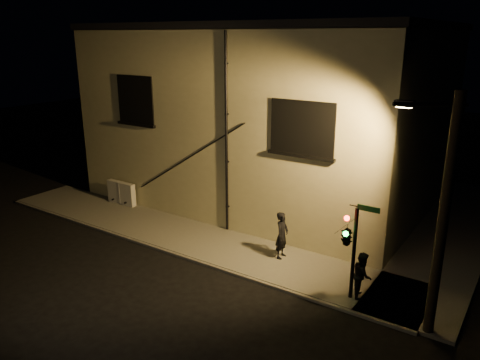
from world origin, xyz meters
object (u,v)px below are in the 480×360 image
Objects in this scene: pedestrian_a at (282,235)px; pedestrian_b at (362,275)px; streetlamp_pole at (440,212)px; utility_cabinet at (121,193)px; traffic_signal at (348,236)px.

pedestrian_a reaches higher than pedestrian_b.
pedestrian_a is 0.26× the size of streetlamp_pole.
streetlamp_pole reaches higher than utility_cabinet.
utility_cabinet is at bearing 170.88° from streetlamp_pole.
pedestrian_a is at bearing 50.97° from pedestrian_b.
utility_cabinet is 9.64m from pedestrian_a.
utility_cabinet is 1.11× the size of pedestrian_b.
pedestrian_b is (13.11, -1.80, 0.21)m from utility_cabinet.
pedestrian_a is at bearing -4.62° from utility_cabinet.
pedestrian_a is 0.57× the size of traffic_signal.
pedestrian_a is 1.18× the size of pedestrian_b.
utility_cabinet is at bearing 82.64° from pedestrian_a.
pedestrian_a is at bearing 155.68° from traffic_signal.
pedestrian_a is 6.50m from streetlamp_pole.
pedestrian_b is 0.48× the size of traffic_signal.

